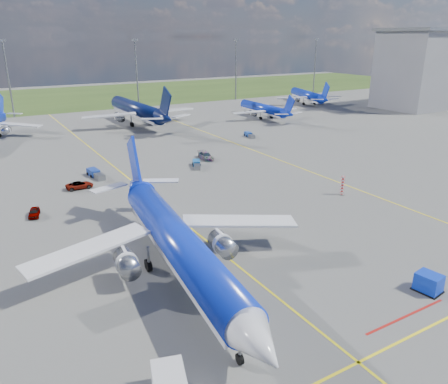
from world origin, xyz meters
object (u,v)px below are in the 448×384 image
bg_jet_ene (307,104)px  baggage_tug_e (249,135)px  warning_post (342,186)px  bg_jet_n (138,124)px  service_car_b (80,185)px  bg_jet_ne (262,118)px  service_car_a (34,212)px  baggage_tug_w (197,164)px  uld_container (429,283)px  baggage_tug_c (96,174)px  service_car_c (206,156)px  main_airliner (180,277)px

bg_jet_ene → baggage_tug_e: (-49.30, -36.16, 0.47)m
warning_post → bg_jet_n: 72.69m
service_car_b → bg_jet_ne: bearing=-59.9°
warning_post → service_car_a: warning_post is taller
baggage_tug_w → service_car_a: bearing=-137.7°
bg_jet_n → baggage_tug_e: (17.92, -30.11, 0.47)m
uld_container → baggage_tug_e: size_ratio=0.49×
baggage_tug_w → baggage_tug_e: bearing=59.4°
bg_jet_ne → uld_container: bearing=66.8°
warning_post → bg_jet_ene: (60.04, 78.36, -1.50)m
bg_jet_ene → service_car_a: bearing=49.2°
service_car_b → baggage_tug_c: bearing=-39.4°
bg_jet_ne → baggage_tug_c: size_ratio=5.64×
warning_post → uld_container: bearing=-117.6°
service_car_b → baggage_tug_w: bearing=-87.0°
baggage_tug_e → warning_post: bearing=-93.2°
uld_container → service_car_a: size_ratio=0.67×
service_car_a → baggage_tug_e: bearing=40.3°
bg_jet_n → baggage_tug_w: 47.25m
service_car_c → baggage_tug_c: service_car_c is taller
bg_jet_ne → service_car_c: 50.11m
bg_jet_n → bg_jet_ene: 67.49m
uld_container → service_car_b: size_ratio=0.53×
bg_jet_ne → uld_container: 96.36m
main_airliner → warning_post: bearing=23.0°
baggage_tug_w → service_car_c: bearing=67.1°
main_airliner → baggage_tug_e: 67.51m
bg_jet_n → baggage_tug_c: (-23.52, -43.64, 0.56)m
baggage_tug_w → warning_post: bearing=-40.4°
main_airliner → service_car_b: main_airliner is taller
service_car_b → baggage_tug_w: 22.23m
bg_jet_ne → baggage_tug_c: bearing=32.1°
main_airliner → bg_jet_ne: bearing=55.9°
uld_container → warning_post: bearing=53.5°
bg_jet_ne → uld_container: size_ratio=13.62×
main_airliner → service_car_c: bearing=64.6°
service_car_b → bg_jet_ene: bearing=-61.3°
main_airliner → baggage_tug_e: size_ratio=8.97×
service_car_c → baggage_tug_e: 23.14m
warning_post → main_airliner: size_ratio=0.07×
bg_jet_n → main_airliner: bg_jet_n is taller
service_car_a → baggage_tug_e: service_car_a is taller
service_car_b → baggage_tug_w: (22.17, 1.66, -0.12)m
bg_jet_n → service_car_a: bearing=56.7°
service_car_a → baggage_tug_e: (53.50, 27.19, -0.10)m
uld_container → service_car_c: (4.32, 53.54, -0.20)m
main_airliner → baggage_tug_e: bearing=56.5°
bg_jet_ene → uld_container: bg_jet_ene is taller
bg_jet_n → main_airliner: size_ratio=1.08×
bg_jet_ne → service_car_c: (-37.42, -33.31, 0.71)m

